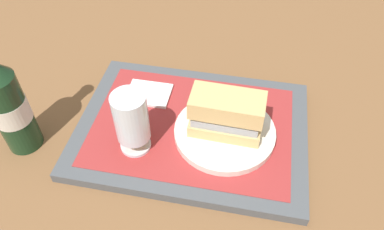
{
  "coord_description": "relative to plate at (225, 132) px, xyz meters",
  "views": [
    {
      "loc": [
        -0.09,
        0.47,
        0.56
      ],
      "look_at": [
        0.0,
        0.0,
        0.05
      ],
      "focal_mm": 35.01,
      "sensor_mm": 36.0,
      "label": 1
    }
  ],
  "objects": [
    {
      "name": "tray",
      "position": [
        0.06,
        -0.01,
        -0.02
      ],
      "size": [
        0.44,
        0.32,
        0.02
      ],
      "primitive_type": "cube",
      "color": "#4C5156",
      "rests_on": "ground_plane"
    },
    {
      "name": "napkin_folded",
      "position": [
        0.17,
        -0.08,
        -0.0
      ],
      "size": [
        0.09,
        0.07,
        0.01
      ],
      "primitive_type": "cube",
      "color": "white",
      "rests_on": "placemat"
    },
    {
      "name": "placemat",
      "position": [
        0.06,
        -0.01,
        -0.01
      ],
      "size": [
        0.38,
        0.27,
        0.0
      ],
      "primitive_type": "cube",
      "color": "#9E2D2D",
      "rests_on": "tray"
    },
    {
      "name": "ground_plane",
      "position": [
        0.06,
        -0.01,
        -0.03
      ],
      "size": [
        3.0,
        3.0,
        0.0
      ],
      "primitive_type": "plane",
      "color": "brown"
    },
    {
      "name": "sandwich",
      "position": [
        0.0,
        -0.0,
        0.05
      ],
      "size": [
        0.13,
        0.07,
        0.08
      ],
      "rotation": [
        0.0,
        0.0,
        -0.03
      ],
      "color": "tan",
      "rests_on": "plate"
    },
    {
      "name": "beer_glass",
      "position": [
        0.16,
        0.06,
        0.06
      ],
      "size": [
        0.06,
        0.06,
        0.12
      ],
      "color": "silver",
      "rests_on": "placemat"
    },
    {
      "name": "beer_bottle",
      "position": [
        0.37,
        0.07,
        0.08
      ],
      "size": [
        0.07,
        0.07,
        0.27
      ],
      "color": "#19381E",
      "rests_on": "ground_plane"
    },
    {
      "name": "plate",
      "position": [
        0.0,
        0.0,
        0.0
      ],
      "size": [
        0.19,
        0.19,
        0.01
      ],
      "primitive_type": "cylinder",
      "color": "silver",
      "rests_on": "placemat"
    }
  ]
}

